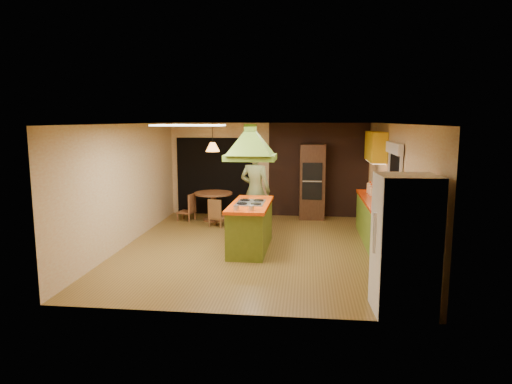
# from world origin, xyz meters

# --- Properties ---
(ground) EXTENTS (6.50, 6.50, 0.00)m
(ground) POSITION_xyz_m (0.00, 0.00, 0.00)
(ground) COLOR brown
(ground) RESTS_ON ground
(room_walls) EXTENTS (5.50, 6.50, 6.50)m
(room_walls) POSITION_xyz_m (0.00, 0.00, 1.25)
(room_walls) COLOR beige
(room_walls) RESTS_ON ground
(ceiling_plane) EXTENTS (6.50, 6.50, 0.00)m
(ceiling_plane) POSITION_xyz_m (0.00, 0.00, 2.50)
(ceiling_plane) COLOR silver
(ceiling_plane) RESTS_ON room_walls
(brick_panel) EXTENTS (2.64, 0.03, 2.50)m
(brick_panel) POSITION_xyz_m (1.25, 3.23, 1.25)
(brick_panel) COLOR #381E14
(brick_panel) RESTS_ON ground
(nook_opening) EXTENTS (2.20, 0.03, 2.10)m
(nook_opening) POSITION_xyz_m (-1.50, 3.23, 1.05)
(nook_opening) COLOR black
(nook_opening) RESTS_ON ground
(right_counter) EXTENTS (0.62, 3.05, 0.92)m
(right_counter) POSITION_xyz_m (2.45, 0.60, 0.46)
(right_counter) COLOR olive
(right_counter) RESTS_ON ground
(upper_cabinets) EXTENTS (0.34, 1.40, 0.70)m
(upper_cabinets) POSITION_xyz_m (2.57, 2.20, 1.95)
(upper_cabinets) COLOR yellow
(upper_cabinets) RESTS_ON room_walls
(window_right) EXTENTS (0.12, 1.35, 1.06)m
(window_right) POSITION_xyz_m (2.70, 0.40, 1.77)
(window_right) COLOR black
(window_right) RESTS_ON room_walls
(fluor_panel) EXTENTS (1.20, 0.60, 0.03)m
(fluor_panel) POSITION_xyz_m (-1.10, -1.20, 2.48)
(fluor_panel) COLOR white
(fluor_panel) RESTS_ON ceiling_plane
(kitchen_island) EXTENTS (0.79, 1.90, 0.96)m
(kitchen_island) POSITION_xyz_m (-0.16, -0.11, 0.48)
(kitchen_island) COLOR #61701C
(kitchen_island) RESTS_ON ground
(range_hood) EXTENTS (1.00, 0.72, 0.79)m
(range_hood) POSITION_xyz_m (-0.16, -0.11, 2.25)
(range_hood) COLOR #587C1F
(range_hood) RESTS_ON ceiling_plane
(man) EXTENTS (0.83, 0.67, 1.97)m
(man) POSITION_xyz_m (-0.21, 1.19, 0.99)
(man) COLOR brown
(man) RESTS_ON ground
(refrigerator) EXTENTS (0.81, 0.77, 1.88)m
(refrigerator) POSITION_xyz_m (2.26, -2.91, 0.94)
(refrigerator) COLOR white
(refrigerator) RESTS_ON ground
(wall_oven) EXTENTS (0.67, 0.62, 1.96)m
(wall_oven) POSITION_xyz_m (1.09, 2.95, 0.98)
(wall_oven) COLOR #4D2C18
(wall_oven) RESTS_ON ground
(dining_table) EXTENTS (0.98, 0.98, 0.73)m
(dining_table) POSITION_xyz_m (-1.43, 2.42, 0.51)
(dining_table) COLOR brown
(dining_table) RESTS_ON ground
(chair_left) EXTENTS (0.47, 0.47, 0.70)m
(chair_left) POSITION_xyz_m (-2.13, 2.32, 0.35)
(chair_left) COLOR brown
(chair_left) RESTS_ON ground
(chair_near) EXTENTS (0.48, 0.48, 0.69)m
(chair_near) POSITION_xyz_m (-1.18, 1.77, 0.34)
(chair_near) COLOR brown
(chair_near) RESTS_ON ground
(pendant_lamp) EXTENTS (0.44, 0.44, 0.23)m
(pendant_lamp) POSITION_xyz_m (-1.43, 2.42, 1.90)
(pendant_lamp) COLOR #FF9E3F
(pendant_lamp) RESTS_ON ceiling_plane
(canister_large) EXTENTS (0.19, 0.19, 0.22)m
(canister_large) POSITION_xyz_m (2.40, 1.63, 1.03)
(canister_large) COLOR beige
(canister_large) RESTS_ON right_counter
(canister_medium) EXTENTS (0.15, 0.15, 0.20)m
(canister_medium) POSITION_xyz_m (2.40, 1.40, 1.02)
(canister_medium) COLOR beige
(canister_medium) RESTS_ON right_counter
(canister_small) EXTENTS (0.14, 0.14, 0.17)m
(canister_small) POSITION_xyz_m (2.40, 1.20, 1.01)
(canister_small) COLOR beige
(canister_small) RESTS_ON right_counter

